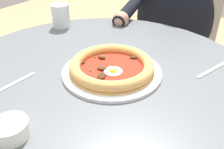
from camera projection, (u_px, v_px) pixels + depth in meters
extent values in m
cylinder|color=#565B60|center=(100.00, 77.00, 0.74)|extent=(0.95, 0.95, 0.03)
cylinder|color=white|center=(112.00, 72.00, 0.73)|extent=(0.29, 0.29, 0.01)
cylinder|color=tan|center=(112.00, 69.00, 0.73)|extent=(0.25, 0.25, 0.01)
torus|color=tan|center=(112.00, 66.00, 0.72)|extent=(0.25, 0.25, 0.03)
cylinder|color=#A82314|center=(112.00, 68.00, 0.73)|extent=(0.23, 0.23, 0.00)
cylinder|color=white|center=(114.00, 71.00, 0.70)|extent=(0.05, 0.05, 0.00)
ellipsoid|color=yellow|center=(114.00, 70.00, 0.70)|extent=(0.02, 0.02, 0.02)
ellipsoid|color=brown|center=(102.00, 57.00, 0.77)|extent=(0.03, 0.02, 0.01)
ellipsoid|color=#4C2D19|center=(102.00, 68.00, 0.71)|extent=(0.03, 0.03, 0.01)
ellipsoid|color=#3D2314|center=(102.00, 76.00, 0.68)|extent=(0.03, 0.04, 0.01)
ellipsoid|color=#3D2314|center=(82.00, 62.00, 0.74)|extent=(0.02, 0.03, 0.01)
ellipsoid|color=#3D2314|center=(134.00, 57.00, 0.77)|extent=(0.03, 0.03, 0.01)
ellipsoid|color=#2D6B28|center=(95.00, 56.00, 0.77)|extent=(0.01, 0.01, 0.00)
ellipsoid|color=#2D6B28|center=(109.00, 66.00, 0.72)|extent=(0.01, 0.01, 0.00)
ellipsoid|color=#2D6B28|center=(90.00, 70.00, 0.71)|extent=(0.01, 0.01, 0.00)
cylinder|color=silver|center=(61.00, 16.00, 1.02)|extent=(0.07, 0.07, 0.09)
cylinder|color=silver|center=(62.00, 22.00, 1.04)|extent=(0.07, 0.07, 0.04)
cube|color=silver|center=(18.00, 82.00, 0.70)|extent=(0.01, 0.12, 0.00)
cylinder|color=white|center=(9.00, 129.00, 0.52)|extent=(0.08, 0.08, 0.04)
cylinder|color=olive|center=(8.00, 126.00, 0.51)|extent=(0.06, 0.06, 0.01)
cube|color=#BCBCC1|center=(214.00, 69.00, 0.75)|extent=(0.06, 0.16, 0.00)
cube|color=#282833|center=(163.00, 93.00, 1.52)|extent=(0.36, 0.31, 0.45)
ellipsoid|color=black|center=(173.00, 19.00, 1.27)|extent=(0.41, 0.25, 0.49)
cylinder|color=black|center=(129.00, 10.00, 1.13)|extent=(0.10, 0.27, 0.09)
sphere|color=tan|center=(121.00, 20.00, 1.06)|extent=(0.07, 0.07, 0.07)
cube|color=beige|center=(170.00, 58.00, 1.44)|extent=(0.47, 0.47, 0.02)
cube|color=beige|center=(186.00, 12.00, 1.48)|extent=(0.39, 0.05, 0.41)
cylinder|color=#B7B2A8|center=(123.00, 97.00, 1.50)|extent=(0.02, 0.02, 0.44)
cylinder|color=#B7B2A8|center=(188.00, 119.00, 1.33)|extent=(0.02, 0.02, 0.44)
cylinder|color=#B7B2A8|center=(149.00, 68.00, 1.79)|extent=(0.02, 0.02, 0.44)
cylinder|color=#B7B2A8|center=(205.00, 84.00, 1.62)|extent=(0.02, 0.02, 0.44)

